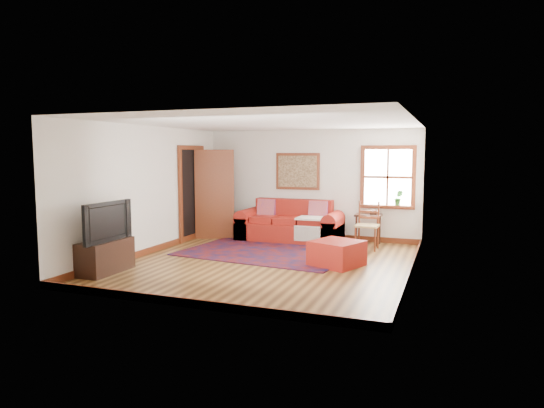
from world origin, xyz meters
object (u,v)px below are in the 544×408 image
at_px(ladder_back_chair, 368,223).
at_px(media_cabinet, 106,256).
at_px(red_leather_sofa, 290,227).
at_px(red_ottoman, 337,253).
at_px(side_table, 368,220).

height_order(ladder_back_chair, media_cabinet, ladder_back_chair).
distance_m(red_leather_sofa, red_ottoman, 2.59).
bearing_deg(media_cabinet, side_table, 47.43).
relative_size(side_table, media_cabinet, 0.67).
relative_size(red_leather_sofa, side_table, 3.53).
bearing_deg(red_leather_sofa, ladder_back_chair, -11.96).
height_order(red_leather_sofa, side_table, red_leather_sofa).
relative_size(red_leather_sofa, red_ottoman, 3.03).
xyz_separation_m(red_ottoman, side_table, (0.19, 2.17, 0.32)).
bearing_deg(media_cabinet, red_leather_sofa, 63.71).
bearing_deg(side_table, ladder_back_chair, -82.34).
xyz_separation_m(red_leather_sofa, ladder_back_chair, (1.80, -0.38, 0.23)).
distance_m(red_leather_sofa, media_cabinet, 4.35).
bearing_deg(media_cabinet, red_ottoman, 27.67).
bearing_deg(ladder_back_chair, side_table, 97.66).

